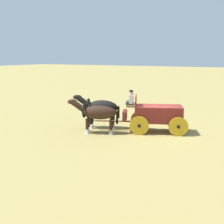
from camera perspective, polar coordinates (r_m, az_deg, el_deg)
ground_plane at (r=18.15m, az=9.30°, el=-4.03°), size 220.00×220.00×0.00m
show_wagon at (r=17.87m, az=8.86°, el=-0.41°), size 5.74×3.12×2.70m
draft_horse_near at (r=17.41m, az=-3.11°, el=-0.23°), size 3.04×1.70×2.13m
draft_horse_off at (r=18.66m, az=-2.41°, el=0.80°), size 3.02×1.74×2.22m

